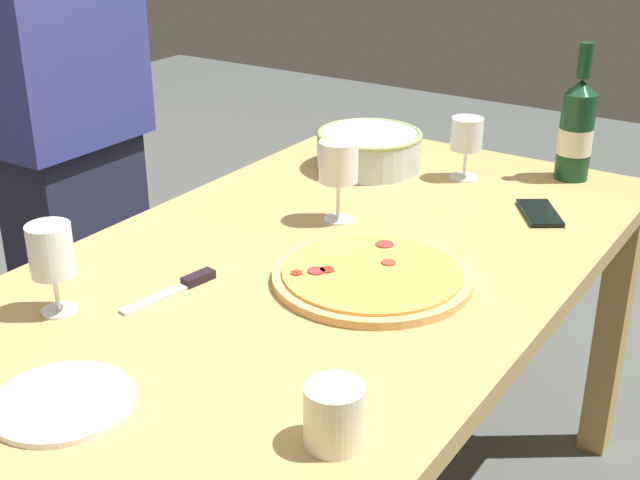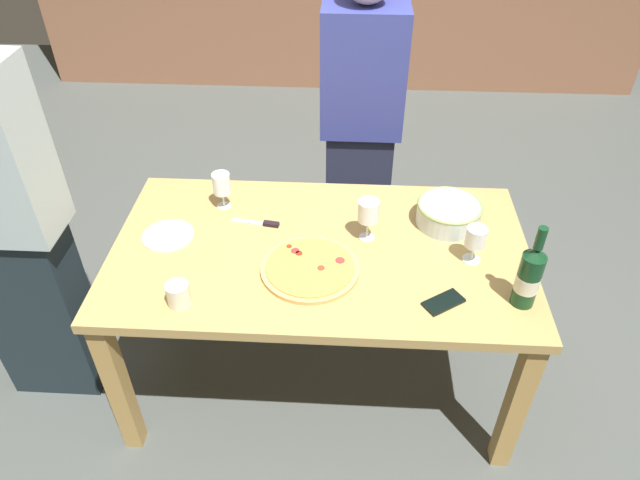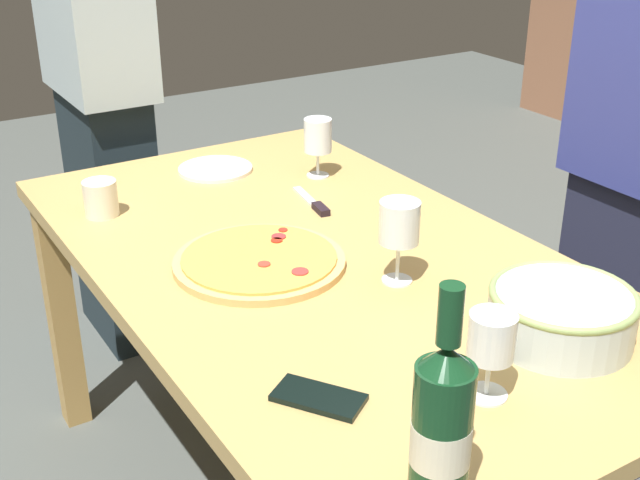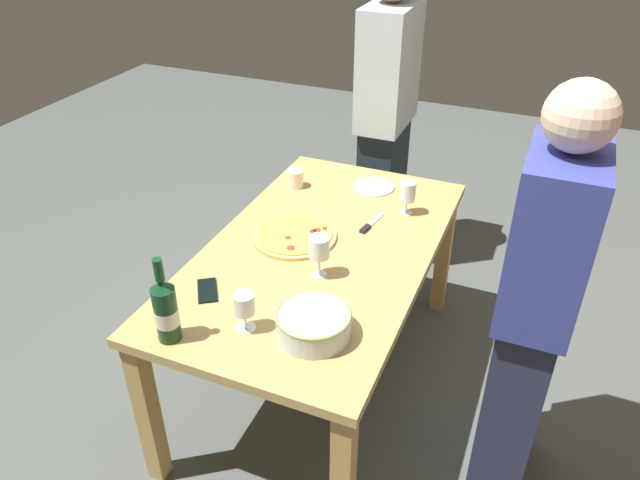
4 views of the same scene
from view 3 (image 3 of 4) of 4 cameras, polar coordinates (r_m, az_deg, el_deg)
dining_table at (r=1.83m, az=-0.00°, el=-3.72°), size 1.60×0.90×0.75m
pizza at (r=1.75m, az=-4.18°, el=-1.44°), size 0.36×0.36×0.02m
serving_bowl at (r=1.53m, az=16.22°, el=-4.83°), size 0.26×0.26×0.09m
wine_bottle at (r=1.11m, az=8.36°, el=-12.34°), size 0.08×0.08×0.32m
wine_glass_near_pizza at (r=1.64m, az=5.46°, el=0.96°), size 0.08×0.08×0.17m
wine_glass_by_bottle at (r=2.20m, az=-0.15°, el=7.09°), size 0.07×0.07×0.16m
wine_glass_far_left at (r=1.32m, az=11.67°, el=-6.67°), size 0.08×0.08×0.15m
cup_amber at (r=2.04m, az=-14.80°, el=2.78°), size 0.08×0.08×0.09m
side_plate at (r=2.29m, az=-7.18°, el=4.86°), size 0.20×0.20×0.01m
cell_phone at (r=1.34m, az=-0.09°, el=-10.75°), size 0.16×0.14×0.01m
pizza_knife at (r=2.04m, az=-0.36°, el=2.48°), size 0.20×0.05×0.02m
person_guest_left at (r=2.72m, az=-14.86°, el=10.33°), size 0.45×0.24×1.74m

